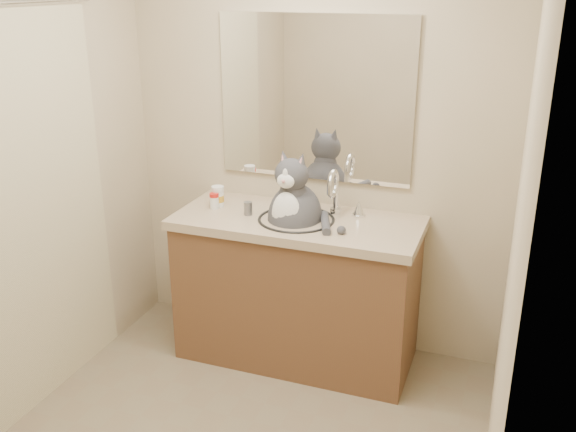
% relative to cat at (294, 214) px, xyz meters
% --- Properties ---
extents(room, '(2.22, 2.52, 2.42)m').
position_rel_cat_xyz_m(room, '(0.01, -0.95, 0.32)').
color(room, '#83755B').
rests_on(room, ground).
extents(vanity, '(1.34, 0.59, 1.12)m').
position_rel_cat_xyz_m(vanity, '(0.01, 0.02, -0.44)').
color(vanity, brown).
rests_on(vanity, ground).
extents(mirror, '(1.10, 0.02, 0.90)m').
position_rel_cat_xyz_m(mirror, '(0.01, 0.29, 0.57)').
color(mirror, white).
rests_on(mirror, room).
extents(shower_curtain, '(0.02, 1.30, 1.93)m').
position_rel_cat_xyz_m(shower_curtain, '(-1.04, -0.85, 0.15)').
color(shower_curtain, beige).
rests_on(shower_curtain, ground).
extents(cat, '(0.42, 0.37, 0.59)m').
position_rel_cat_xyz_m(cat, '(0.00, 0.00, 0.00)').
color(cat, '#46464B').
rests_on(cat, vanity).
extents(pill_bottle_redcap, '(0.06, 0.06, 0.09)m').
position_rel_cat_xyz_m(pill_bottle_redcap, '(-0.48, 0.01, 0.01)').
color(pill_bottle_redcap, white).
rests_on(pill_bottle_redcap, vanity).
extents(pill_bottle_orange, '(0.09, 0.09, 0.12)m').
position_rel_cat_xyz_m(pill_bottle_orange, '(-0.48, 0.05, 0.03)').
color(pill_bottle_orange, white).
rests_on(pill_bottle_orange, vanity).
extents(grey_canister, '(0.06, 0.06, 0.07)m').
position_rel_cat_xyz_m(grey_canister, '(-0.26, -0.02, 0.01)').
color(grey_canister, slate).
rests_on(grey_canister, vanity).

